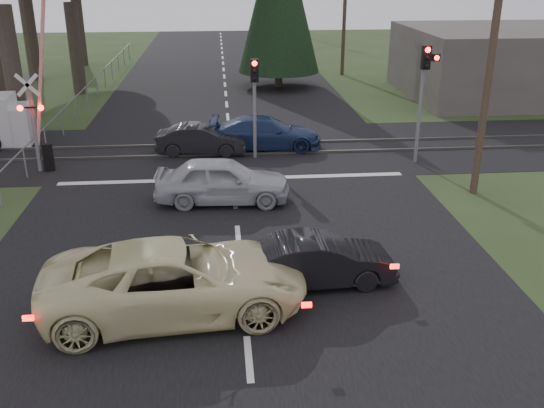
{
  "coord_description": "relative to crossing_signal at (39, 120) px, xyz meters",
  "views": [
    {
      "loc": [
        -0.44,
        -13.47,
        7.7
      ],
      "look_at": [
        0.96,
        2.33,
        1.3
      ],
      "focal_mm": 40.0,
      "sensor_mm": 36.0,
      "label": 1
    }
  ],
  "objects": [
    {
      "name": "silver_car",
      "position": [
        6.86,
        -3.9,
        -1.28
      ],
      "size": [
        4.65,
        2.1,
        1.55
      ],
      "primitive_type": "imported",
      "rotation": [
        0.0,
        0.0,
        1.51
      ],
      "color": "#A8ACB0",
      "rests_on": "ground"
    },
    {
      "name": "cream_coupe",
      "position": [
        5.7,
        -10.79,
        -1.21
      ],
      "size": [
        6.33,
        3.37,
        1.69
      ],
      "primitive_type": "imported",
      "rotation": [
        0.0,
        0.0,
        1.66
      ],
      "color": "beige",
      "rests_on": "ground"
    },
    {
      "name": "building_right",
      "position": [
        25.27,
        12.21,
        -0.06
      ],
      "size": [
        14.0,
        10.0,
        4.0
      ],
      "primitive_type": "cube",
      "color": "#59514C",
      "rests_on": "ground"
    },
    {
      "name": "crossing_signal",
      "position": [
        0.0,
        0.0,
        0.0
      ],
      "size": [
        1.62,
        0.38,
        6.96
      ],
      "color": "slate",
      "rests_on": "ground"
    },
    {
      "name": "blue_sedan",
      "position": [
        8.83,
        2.29,
        -1.36
      ],
      "size": [
        4.94,
        2.3,
        1.39
      ],
      "primitive_type": "imported",
      "rotation": [
        0.0,
        0.0,
        1.5
      ],
      "color": "navy",
      "rests_on": "ground"
    },
    {
      "name": "utility_pole_mid",
      "position": [
        15.77,
        20.21,
        2.67
      ],
      "size": [
        1.8,
        0.26,
        9.0
      ],
      "color": "#4C3D2D",
      "rests_on": "ground"
    },
    {
      "name": "rail_far",
      "position": [
        7.27,
        3.01,
        -2.01
      ],
      "size": [
        120.0,
        0.12,
        0.1
      ],
      "primitive_type": "cube",
      "color": "#59544C",
      "rests_on": "ground"
    },
    {
      "name": "ground",
      "position": [
        7.27,
        -9.79,
        -2.06
      ],
      "size": [
        120.0,
        120.0,
        0.0
      ],
      "primitive_type": "plane",
      "color": "#2A391A",
      "rests_on": "ground"
    },
    {
      "name": "traffic_signal_center",
      "position": [
        8.27,
        0.89,
        0.75
      ],
      "size": [
        0.32,
        0.48,
        4.1
      ],
      "color": "slate",
      "rests_on": "ground"
    },
    {
      "name": "rail_corridor",
      "position": [
        7.27,
        2.21,
        -2.05
      ],
      "size": [
        120.0,
        8.0,
        0.01
      ],
      "primitive_type": "cube",
      "color": "black",
      "rests_on": "ground"
    },
    {
      "name": "utility_pole_near",
      "position": [
        15.77,
        -3.79,
        2.67
      ],
      "size": [
        1.8,
        0.26,
        9.0
      ],
      "color": "#4C3D2D",
      "rests_on": "ground"
    },
    {
      "name": "rail_near",
      "position": [
        7.27,
        1.41,
        -2.01
      ],
      "size": [
        120.0,
        0.12,
        0.1
      ],
      "primitive_type": "cube",
      "color": "#59544C",
      "rests_on": "ground"
    },
    {
      "name": "dark_car_far",
      "position": [
        6.04,
        1.77,
        -1.43
      ],
      "size": [
        3.89,
        1.63,
        1.25
      ],
      "primitive_type": "imported",
      "rotation": [
        0.0,
        0.0,
        1.49
      ],
      "color": "black",
      "rests_on": "ground"
    },
    {
      "name": "road",
      "position": [
        7.27,
        0.21,
        -2.05
      ],
      "size": [
        14.0,
        100.0,
        0.01
      ],
      "primitive_type": "cube",
      "color": "black",
      "rests_on": "ground"
    },
    {
      "name": "fence_left",
      "position": [
        -0.53,
        12.71,
        -2.06
      ],
      "size": [
        0.1,
        36.0,
        1.2
      ],
      "primitive_type": null,
      "color": "slate",
      "rests_on": "ground"
    },
    {
      "name": "stop_line",
      "position": [
        7.27,
        -1.59,
        -2.05
      ],
      "size": [
        13.0,
        0.35,
        0.0
      ],
      "primitive_type": "cube",
      "color": "silver",
      "rests_on": "ground"
    },
    {
      "name": "traffic_signal_right",
      "position": [
        14.82,
        -0.31,
        1.26
      ],
      "size": [
        0.68,
        0.48,
        4.7
      ],
      "color": "slate",
      "rests_on": "ground"
    },
    {
      "name": "dark_hatchback",
      "position": [
        9.19,
        -9.77,
        -1.41
      ],
      "size": [
        3.98,
        1.61,
        1.29
      ],
      "primitive_type": "imported",
      "rotation": [
        0.0,
        0.0,
        1.63
      ],
      "color": "black",
      "rests_on": "ground"
    }
  ]
}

